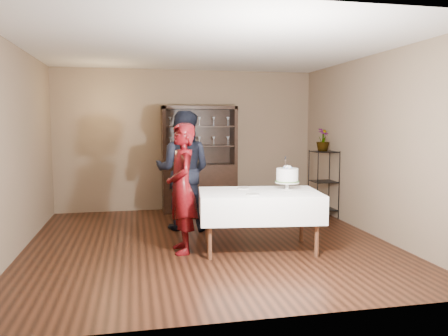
{
  "coord_description": "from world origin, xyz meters",
  "views": [
    {
      "loc": [
        -1.0,
        -5.98,
        1.7
      ],
      "look_at": [
        0.24,
        0.1,
        1.05
      ],
      "focal_mm": 35.0,
      "sensor_mm": 36.0,
      "label": 1
    }
  ],
  "objects": [
    {
      "name": "man",
      "position": [
        -0.26,
        0.87,
        0.94
      ],
      "size": [
        1.1,
        0.97,
        1.88
      ],
      "primitive_type": "imported",
      "rotation": [
        0.0,
        0.0,
        2.81
      ],
      "color": "black",
      "rests_on": "floor"
    },
    {
      "name": "plant_etagere",
      "position": [
        2.28,
        1.2,
        0.65
      ],
      "size": [
        0.42,
        0.42,
        1.2
      ],
      "color": "black",
      "rests_on": "floor"
    },
    {
      "name": "potted_plant",
      "position": [
        2.26,
        1.24,
        1.39
      ],
      "size": [
        0.31,
        0.31,
        0.4
      ],
      "primitive_type": "imported",
      "rotation": [
        0.0,
        0.0,
        0.61
      ],
      "color": "#4A7336",
      "rests_on": "plant_etagere"
    },
    {
      "name": "cake",
      "position": [
        1.02,
        -0.4,
        0.97
      ],
      "size": [
        0.39,
        0.39,
        0.46
      ],
      "rotation": [
        0.0,
        0.0,
        0.43
      ],
      "color": "beige",
      "rests_on": "cake_table"
    },
    {
      "name": "cake_table",
      "position": [
        0.6,
        -0.49,
        0.6
      ],
      "size": [
        1.68,
        1.15,
        0.79
      ],
      "rotation": [
        0.0,
        0.0,
        -0.12
      ],
      "color": "white",
      "rests_on": "floor"
    },
    {
      "name": "floor",
      "position": [
        0.0,
        0.0,
        0.0
      ],
      "size": [
        5.0,
        5.0,
        0.0
      ],
      "primitive_type": "plane",
      "color": "black",
      "rests_on": "ground"
    },
    {
      "name": "wall_left",
      "position": [
        -2.5,
        0.0,
        1.35
      ],
      "size": [
        0.02,
        5.0,
        2.7
      ],
      "primitive_type": "cube",
      "color": "#726149",
      "rests_on": "floor"
    },
    {
      "name": "woman",
      "position": [
        -0.41,
        -0.38,
        0.85
      ],
      "size": [
        0.45,
        0.64,
        1.69
      ],
      "primitive_type": "imported",
      "rotation": [
        0.0,
        0.0,
        -1.5
      ],
      "color": "#39050B",
      "rests_on": "floor"
    },
    {
      "name": "china_hutch",
      "position": [
        0.2,
        2.25,
        0.66
      ],
      "size": [
        1.4,
        0.48,
        2.0
      ],
      "color": "black",
      "rests_on": "floor"
    },
    {
      "name": "plate_near",
      "position": [
        0.44,
        -0.74,
        0.79
      ],
      "size": [
        0.23,
        0.23,
        0.01
      ],
      "primitive_type": "cylinder",
      "rotation": [
        0.0,
        0.0,
        -0.36
      ],
      "color": "beige",
      "rests_on": "cake_table"
    },
    {
      "name": "ceiling",
      "position": [
        0.0,
        0.0,
        2.7
      ],
      "size": [
        5.0,
        5.0,
        0.0
      ],
      "primitive_type": "plane",
      "rotation": [
        3.14,
        0.0,
        0.0
      ],
      "color": "silver",
      "rests_on": "back_wall"
    },
    {
      "name": "wall_right",
      "position": [
        2.5,
        0.0,
        1.35
      ],
      "size": [
        0.02,
        5.0,
        2.7
      ],
      "primitive_type": "cube",
      "color": "#726149",
      "rests_on": "floor"
    },
    {
      "name": "back_wall",
      "position": [
        0.0,
        2.5,
        1.35
      ],
      "size": [
        5.0,
        0.02,
        2.7
      ],
      "primitive_type": "cube",
      "color": "#726149",
      "rests_on": "floor"
    },
    {
      "name": "plate_far",
      "position": [
        0.44,
        -0.23,
        0.79
      ],
      "size": [
        0.19,
        0.19,
        0.01
      ],
      "primitive_type": "cylinder",
      "rotation": [
        0.0,
        0.0,
        0.13
      ],
      "color": "beige",
      "rests_on": "cake_table"
    }
  ]
}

